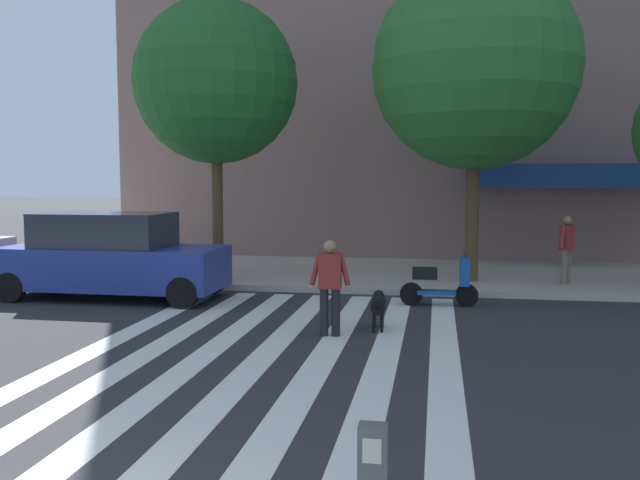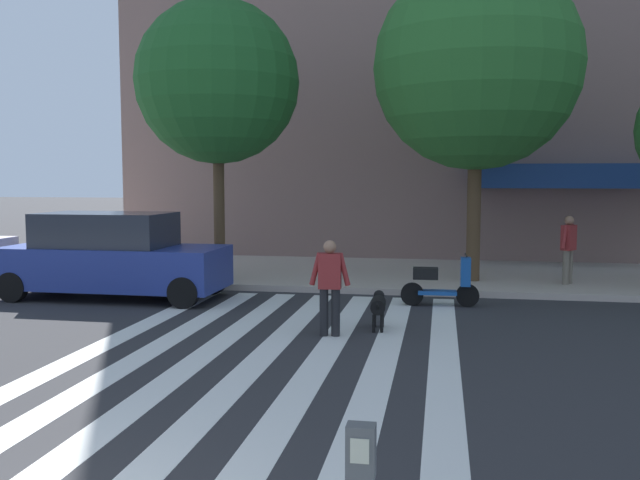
# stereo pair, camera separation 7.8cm
# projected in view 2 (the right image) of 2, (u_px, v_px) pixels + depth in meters

# --- Properties ---
(ground_plane) EXTENTS (160.00, 160.00, 0.00)m
(ground_plane) POSITION_uv_depth(u_px,v_px,m) (193.00, 357.00, 10.25)
(ground_plane) COLOR #2B2B2D
(sidewalk_far) EXTENTS (80.00, 6.00, 0.15)m
(sidewalk_far) POSITION_uv_depth(u_px,v_px,m) (308.00, 272.00, 19.06)
(sidewalk_far) COLOR #B5A597
(sidewalk_far) RESTS_ON ground_plane
(crosswalk_stripes) EXTENTS (5.85, 11.38, 0.01)m
(crosswalk_stripes) POSITION_uv_depth(u_px,v_px,m) (259.00, 360.00, 10.07)
(crosswalk_stripes) COLOR silver
(crosswalk_stripes) RESTS_ON ground_plane
(parked_car_behind_first) EXTENTS (4.92, 2.02, 1.92)m
(parked_car_behind_first) POSITION_uv_depth(u_px,v_px,m) (113.00, 257.00, 15.26)
(parked_car_behind_first) COLOR navy
(parked_car_behind_first) RESTS_ON ground_plane
(parked_scooter) EXTENTS (1.63, 0.50, 1.11)m
(parked_scooter) POSITION_uv_depth(u_px,v_px,m) (440.00, 284.00, 14.32)
(parked_scooter) COLOR black
(parked_scooter) RESTS_ON ground_plane
(street_tree_nearest) EXTENTS (4.12, 4.12, 7.01)m
(street_tree_nearest) POSITION_uv_depth(u_px,v_px,m) (217.00, 82.00, 17.10)
(street_tree_nearest) COLOR #4C3823
(street_tree_nearest) RESTS_ON sidewalk_far
(street_tree_middle) EXTENTS (5.03, 5.03, 7.75)m
(street_tree_middle) POSITION_uv_depth(u_px,v_px,m) (477.00, 67.00, 16.49)
(street_tree_middle) COLOR #4C3823
(street_tree_middle) RESTS_ON sidewalk_far
(pedestrian_dog_walker) EXTENTS (0.71, 0.26, 1.64)m
(pedestrian_dog_walker) POSITION_uv_depth(u_px,v_px,m) (330.00, 282.00, 11.55)
(pedestrian_dog_walker) COLOR black
(pedestrian_dog_walker) RESTS_ON ground_plane
(dog_on_leash) EXTENTS (0.30, 1.01, 0.65)m
(dog_on_leash) POSITION_uv_depth(u_px,v_px,m) (378.00, 305.00, 12.11)
(dog_on_leash) COLOR black
(dog_on_leash) RESTS_ON ground_plane
(pedestrian_bystander) EXTENTS (0.46, 0.63, 1.64)m
(pedestrian_bystander) POSITION_uv_depth(u_px,v_px,m) (568.00, 246.00, 16.32)
(pedestrian_bystander) COLOR #6B6051
(pedestrian_bystander) RESTS_ON sidewalk_far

